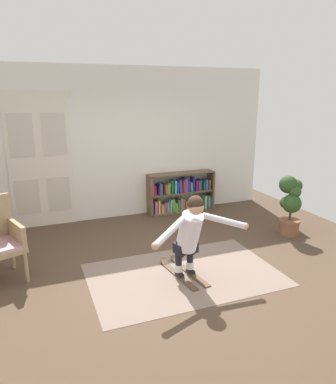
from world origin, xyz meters
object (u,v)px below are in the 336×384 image
person_skier (190,231)px  bookshelf (181,194)px  skis_pair (183,272)px  potted_plant (290,203)px

person_skier → bookshelf: bearing=69.2°
skis_pair → person_skier: 0.69m
bookshelf → potted_plant: 2.26m
bookshelf → potted_plant: potted_plant is taller
skis_pair → bookshelf: bearing=67.5°
bookshelf → person_skier: (-1.02, -2.69, 0.32)m
bookshelf → skis_pair: 2.74m
skis_pair → person_skier: (0.02, -0.17, 0.67)m
person_skier → potted_plant: bearing=19.7°
bookshelf → person_skier: size_ratio=1.01×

